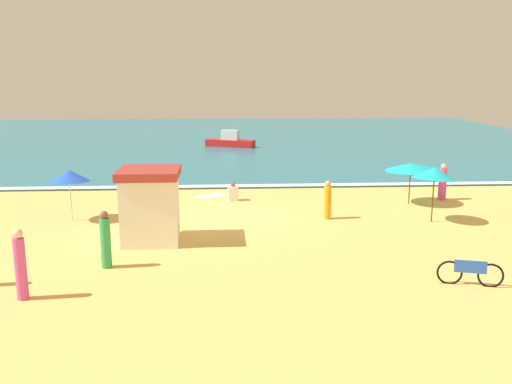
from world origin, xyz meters
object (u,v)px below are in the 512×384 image
(beachgoer_1, at_px, (105,241))
(small_boat_0, at_px, (230,141))
(beachgoer_4, at_px, (233,193))
(beach_umbrella_6, at_px, (411,167))
(beach_umbrella_1, at_px, (435,173))
(beachgoer_0, at_px, (443,183))
(beachgoer_2, at_px, (20,265))
(lifeguard_cabana, at_px, (150,205))
(parked_bicycle, at_px, (470,272))
(beach_umbrella_2, at_px, (69,176))
(beachgoer_3, at_px, (328,201))

(beachgoer_1, relative_size, small_boat_0, 0.45)
(beachgoer_1, bearing_deg, small_boat_0, 81.47)
(beachgoer_4, bearing_deg, beach_umbrella_6, -8.07)
(beach_umbrella_1, xyz_separation_m, beachgoer_4, (-7.97, 4.33, -1.63))
(beach_umbrella_6, xyz_separation_m, beachgoer_0, (1.83, 0.70, -0.92))
(beachgoer_0, xyz_separation_m, small_boat_0, (-9.79, 19.39, -0.29))
(beach_umbrella_6, relative_size, beachgoer_2, 1.32)
(lifeguard_cabana, height_order, beachgoer_0, lifeguard_cabana)
(beachgoer_2, bearing_deg, beachgoer_1, 53.89)
(beachgoer_0, bearing_deg, parked_bicycle, -107.55)
(beach_umbrella_1, distance_m, beachgoer_0, 4.50)
(beach_umbrella_2, xyz_separation_m, beachgoer_3, (10.47, -0.37, -1.09))
(beach_umbrella_1, bearing_deg, beachgoer_3, 170.43)
(beachgoer_3, bearing_deg, beach_umbrella_2, 177.99)
(beach_umbrella_1, height_order, beachgoer_0, beach_umbrella_1)
(lifeguard_cabana, bearing_deg, beachgoer_4, 64.48)
(beach_umbrella_1, bearing_deg, beach_umbrella_2, 175.83)
(parked_bicycle, xyz_separation_m, beachgoer_4, (-6.51, 11.20, -0.01))
(beach_umbrella_6, bearing_deg, beachgoer_0, 20.93)
(parked_bicycle, bearing_deg, beach_umbrella_1, 78.01)
(beachgoer_0, xyz_separation_m, beachgoer_3, (-6.08, -3.18, -0.05))
(beachgoer_2, bearing_deg, parked_bicycle, 1.23)
(beachgoer_4, height_order, small_boat_0, small_boat_0)
(beach_umbrella_1, xyz_separation_m, beachgoer_0, (1.94, 3.88, -1.18))
(lifeguard_cabana, xyz_separation_m, beachgoer_4, (3.04, 6.36, -0.96))
(lifeguard_cabana, height_order, beach_umbrella_1, lifeguard_cabana)
(parked_bicycle, relative_size, beachgoer_2, 0.90)
(parked_bicycle, relative_size, beachgoer_3, 1.10)
(beach_umbrella_2, xyz_separation_m, beachgoer_4, (6.64, 3.26, -1.49))
(beach_umbrella_6, height_order, beachgoer_2, beach_umbrella_6)
(beach_umbrella_2, bearing_deg, beach_umbrella_6, 8.18)
(beach_umbrella_1, height_order, beach_umbrella_2, beach_umbrella_1)
(beachgoer_3, bearing_deg, beachgoer_2, -140.92)
(beach_umbrella_1, xyz_separation_m, beach_umbrella_2, (-14.61, 1.07, -0.14))
(beach_umbrella_6, relative_size, parked_bicycle, 1.46)
(beach_umbrella_2, height_order, beachgoer_1, beach_umbrella_2)
(beach_umbrella_1, xyz_separation_m, small_boat_0, (-7.85, 23.27, -1.47))
(beach_umbrella_2, relative_size, beachgoer_3, 1.37)
(beach_umbrella_1, height_order, small_boat_0, beach_umbrella_1)
(parked_bicycle, relative_size, beachgoer_0, 1.02)
(beachgoer_0, bearing_deg, lifeguard_cabana, -155.44)
(beach_umbrella_6, bearing_deg, beach_umbrella_2, -171.82)
(beachgoer_1, bearing_deg, beachgoer_4, 65.81)
(beachgoer_2, bearing_deg, small_boat_0, 78.96)
(beach_umbrella_1, bearing_deg, lifeguard_cabana, -169.52)
(small_boat_0, bearing_deg, beachgoer_4, -90.36)
(beach_umbrella_1, relative_size, beachgoer_3, 1.56)
(small_boat_0, bearing_deg, beachgoer_3, -80.67)
(beachgoer_2, xyz_separation_m, beachgoer_3, (9.64, 7.83, -0.20))
(lifeguard_cabana, height_order, small_boat_0, lifeguard_cabana)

